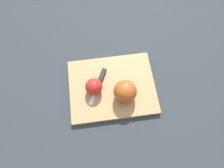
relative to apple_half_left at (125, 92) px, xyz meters
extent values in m
plane|color=#282D33|center=(0.05, -0.05, -0.06)|extent=(4.00, 4.00, 0.00)
cube|color=#A37A4C|center=(0.05, -0.05, -0.05)|extent=(0.35, 0.28, 0.02)
sphere|color=#AD4C1E|center=(0.00, 0.00, 0.00)|extent=(0.09, 0.09, 0.09)
cylinder|color=#EFE5C6|center=(-0.01, 0.00, 0.00)|extent=(0.04, 0.08, 0.08)
sphere|color=red|center=(0.12, -0.04, -0.01)|extent=(0.07, 0.07, 0.07)
cylinder|color=#EFE5C6|center=(0.12, -0.04, -0.01)|extent=(0.04, 0.05, 0.06)
cube|color=silver|center=(0.12, -0.02, -0.04)|extent=(0.05, 0.09, 0.00)
cube|color=black|center=(0.08, -0.09, -0.04)|extent=(0.05, 0.07, 0.02)
camera|label=1|loc=(0.08, 0.30, 0.77)|focal=35.00mm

